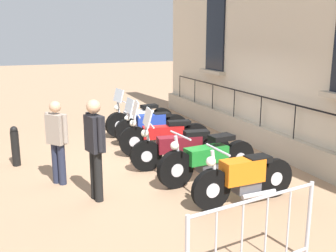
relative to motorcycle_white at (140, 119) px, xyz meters
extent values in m
plane|color=#9E7A5B|center=(-0.03, 2.52, -0.43)|extent=(60.00, 60.00, 0.00)
cube|color=beige|center=(-2.72, 2.52, 2.69)|extent=(0.60, 11.95, 6.24)
cube|color=#B1A48F|center=(-2.34, 2.52, -0.14)|extent=(0.20, 11.95, 0.58)
cube|color=black|center=(-2.40, -0.11, 2.40)|extent=(0.06, 1.07, 2.19)
cube|color=#BCAE97|center=(-2.32, -0.11, 1.25)|extent=(0.24, 1.27, 0.10)
cube|color=black|center=(-2.30, 2.52, 0.89)|extent=(0.03, 10.04, 0.03)
cylinder|color=black|center=(-2.30, -2.50, 0.52)|extent=(0.02, 0.02, 0.74)
cylinder|color=black|center=(-2.30, -1.24, 0.52)|extent=(0.02, 0.02, 0.74)
cylinder|color=black|center=(-2.30, 0.01, 0.52)|extent=(0.02, 0.02, 0.74)
cylinder|color=black|center=(-2.30, 1.27, 0.52)|extent=(0.02, 0.02, 0.74)
cylinder|color=black|center=(-2.30, 2.52, 0.52)|extent=(0.02, 0.02, 0.74)
cylinder|color=black|center=(-2.30, 3.77, 0.52)|extent=(0.02, 0.02, 0.74)
cylinder|color=black|center=(0.66, 0.09, -0.08)|extent=(0.71, 0.25, 0.70)
cylinder|color=silver|center=(0.66, 0.09, -0.08)|extent=(0.27, 0.21, 0.24)
cylinder|color=black|center=(-0.70, -0.11, -0.08)|extent=(0.71, 0.25, 0.70)
cylinder|color=silver|center=(-0.70, -0.11, -0.08)|extent=(0.27, 0.21, 0.24)
cube|color=silver|center=(0.03, 0.00, 0.11)|extent=(0.86, 0.40, 0.30)
cube|color=#4C4C51|center=(-0.07, -0.01, -0.12)|extent=(0.53, 0.29, 0.24)
cube|color=black|center=(-0.31, -0.05, 0.34)|extent=(0.50, 0.32, 0.10)
cylinder|color=silver|center=(0.61, 0.09, 0.25)|extent=(0.17, 0.08, 0.67)
cylinder|color=silver|center=(0.56, 0.08, 0.58)|extent=(0.13, 0.61, 0.04)
sphere|color=white|center=(0.68, 0.10, 0.40)|extent=(0.16, 0.16, 0.16)
cylinder|color=silver|center=(-0.25, 0.12, -0.24)|extent=(0.75, 0.19, 0.08)
cube|color=silver|center=(0.62, 0.09, 0.73)|extent=(0.19, 0.52, 0.36)
cylinder|color=black|center=(0.61, 0.96, -0.08)|extent=(0.70, 0.15, 0.70)
cylinder|color=silver|center=(0.61, 0.96, -0.08)|extent=(0.25, 0.16, 0.24)
cylinder|color=black|center=(-0.70, 0.93, -0.08)|extent=(0.70, 0.15, 0.70)
cylinder|color=silver|center=(-0.70, 0.93, -0.08)|extent=(0.25, 0.16, 0.24)
cube|color=#1E389E|center=(0.00, 0.95, 0.14)|extent=(0.77, 0.31, 0.36)
cube|color=#4C4C51|center=(-0.10, 0.94, -0.12)|extent=(0.46, 0.24, 0.24)
cube|color=black|center=(-0.31, 0.94, 0.29)|extent=(0.43, 0.27, 0.10)
cylinder|color=silver|center=(0.56, 0.96, 0.18)|extent=(0.16, 0.06, 0.54)
cylinder|color=silver|center=(0.51, 0.96, 0.45)|extent=(0.05, 0.64, 0.04)
sphere|color=white|center=(0.63, 0.96, 0.27)|extent=(0.16, 0.16, 0.16)
cylinder|color=silver|center=(-0.24, 1.10, -0.24)|extent=(0.69, 0.09, 0.08)
cube|color=silver|center=(0.57, 0.96, 0.60)|extent=(0.13, 0.53, 0.36)
cylinder|color=black|center=(0.74, 1.94, -0.07)|extent=(0.73, 0.22, 0.72)
cylinder|color=silver|center=(0.74, 1.94, -0.07)|extent=(0.27, 0.17, 0.25)
cylinder|color=black|center=(-0.71, 2.18, -0.07)|extent=(0.73, 0.22, 0.72)
cylinder|color=silver|center=(-0.71, 2.18, -0.07)|extent=(0.27, 0.17, 0.25)
cube|color=red|center=(0.07, 2.05, 0.11)|extent=(0.98, 0.41, 0.29)
cube|color=#4C4C51|center=(-0.03, 2.07, -0.11)|extent=(0.60, 0.29, 0.25)
cube|color=black|center=(-0.31, 2.11, 0.32)|extent=(0.56, 0.31, 0.10)
cylinder|color=silver|center=(0.69, 1.95, 0.24)|extent=(0.17, 0.08, 0.62)
cylinder|color=silver|center=(0.64, 1.96, 0.54)|extent=(0.13, 0.56, 0.04)
sphere|color=white|center=(0.76, 1.94, 0.36)|extent=(0.16, 0.16, 0.16)
cylinder|color=silver|center=(-0.20, 2.24, -0.23)|extent=(0.86, 0.22, 0.08)
cube|color=silver|center=(0.70, 1.95, 0.69)|extent=(0.19, 0.47, 0.36)
cylinder|color=black|center=(0.81, 3.01, -0.10)|extent=(0.67, 0.19, 0.66)
cylinder|color=silver|center=(0.81, 3.01, -0.10)|extent=(0.25, 0.15, 0.23)
cylinder|color=black|center=(-0.71, 3.21, -0.10)|extent=(0.67, 0.19, 0.66)
cylinder|color=silver|center=(-0.71, 3.21, -0.10)|extent=(0.25, 0.15, 0.23)
cube|color=maroon|center=(0.10, 3.11, 0.11)|extent=(0.96, 0.41, 0.33)
cube|color=#4C4C51|center=(0.00, 3.12, -0.13)|extent=(0.58, 0.30, 0.23)
cube|color=black|center=(-0.27, 3.15, 0.32)|extent=(0.55, 0.33, 0.10)
cylinder|color=silver|center=(0.76, 3.02, 0.23)|extent=(0.17, 0.08, 0.67)
cylinder|color=silver|center=(0.71, 3.03, 0.57)|extent=(0.12, 0.64, 0.04)
sphere|color=white|center=(0.83, 3.01, 0.39)|extent=(0.16, 0.16, 0.16)
cylinder|color=silver|center=(-0.16, 3.30, -0.25)|extent=(0.84, 0.19, 0.08)
cube|color=silver|center=(0.77, 3.02, 0.72)|extent=(0.19, 0.53, 0.36)
cylinder|color=black|center=(0.60, 4.09, -0.07)|extent=(0.73, 0.21, 0.72)
cylinder|color=silver|center=(0.60, 4.09, -0.07)|extent=(0.27, 0.18, 0.25)
cylinder|color=black|center=(-0.85, 3.92, -0.07)|extent=(0.73, 0.21, 0.72)
cylinder|color=silver|center=(-0.85, 3.92, -0.07)|extent=(0.27, 0.18, 0.25)
cube|color=#1E842D|center=(-0.07, 4.01, 0.12)|extent=(0.88, 0.42, 0.30)
cube|color=#4C4C51|center=(-0.17, 4.00, -0.11)|extent=(0.53, 0.32, 0.25)
cube|color=black|center=(-0.42, 3.97, 0.41)|extent=(0.50, 0.35, 0.10)
cylinder|color=silver|center=(0.55, 4.09, 0.25)|extent=(0.17, 0.08, 0.65)
cylinder|color=silver|center=(0.50, 4.08, 0.57)|extent=(0.12, 0.72, 0.04)
sphere|color=white|center=(0.62, 4.10, 0.39)|extent=(0.16, 0.16, 0.16)
cylinder|color=silver|center=(-0.35, 4.16, -0.23)|extent=(0.76, 0.17, 0.08)
cylinder|color=black|center=(0.42, 5.17, -0.08)|extent=(0.70, 0.14, 0.69)
cylinder|color=silver|center=(0.42, 5.17, -0.08)|extent=(0.25, 0.13, 0.24)
cylinder|color=black|center=(-0.86, 5.10, -0.08)|extent=(0.70, 0.14, 0.69)
cylinder|color=silver|center=(-0.86, 5.10, -0.08)|extent=(0.25, 0.13, 0.24)
cube|color=orange|center=(-0.17, 5.14, 0.15)|extent=(0.75, 0.35, 0.39)
cube|color=#4C4C51|center=(-0.27, 5.13, -0.12)|extent=(0.45, 0.28, 0.24)
cube|color=black|center=(-0.48, 5.12, 0.32)|extent=(0.43, 0.31, 0.10)
cylinder|color=silver|center=(0.37, 5.17, 0.25)|extent=(0.16, 0.07, 0.67)
cylinder|color=silver|center=(0.32, 5.16, 0.58)|extent=(0.07, 0.70, 0.04)
sphere|color=white|center=(0.44, 5.17, 0.40)|extent=(0.16, 0.16, 0.16)
cylinder|color=silver|center=(-0.41, 5.30, -0.24)|extent=(0.66, 0.11, 0.08)
cylinder|color=#B7B7BF|center=(-0.03, 6.92, 0.09)|extent=(0.05, 0.05, 1.05)
cylinder|color=#B7B7BF|center=(0.86, 7.06, 0.59)|extent=(1.79, 0.31, 0.04)
cylinder|color=#B7B7BF|center=(0.32, 6.97, 0.17)|extent=(0.02, 0.02, 0.87)
cylinder|color=#B7B7BF|center=(0.68, 7.03, 0.17)|extent=(0.02, 0.02, 0.87)
cylinder|color=#B7B7BF|center=(1.04, 7.08, 0.17)|extent=(0.02, 0.02, 0.87)
cylinder|color=#B7B7BF|center=(1.40, 7.14, 0.17)|extent=(0.02, 0.02, 0.87)
cylinder|color=black|center=(3.33, 1.65, -0.05)|extent=(0.17, 0.17, 0.77)
sphere|color=black|center=(3.33, 1.65, 0.37)|extent=(0.15, 0.15, 0.15)
cylinder|color=#23283D|center=(2.53, 3.14, -0.03)|extent=(0.14, 0.14, 0.80)
cylinder|color=#23283D|center=(2.63, 3.02, -0.03)|extent=(0.14, 0.14, 0.80)
cube|color=gray|center=(2.58, 3.08, 0.65)|extent=(0.40, 0.42, 0.56)
sphere|color=tan|center=(2.58, 3.08, 1.07)|extent=(0.22, 0.22, 0.22)
cylinder|color=gray|center=(2.44, 3.25, 0.67)|extent=(0.09, 0.09, 0.54)
cylinder|color=gray|center=(2.72, 2.91, 0.67)|extent=(0.09, 0.09, 0.54)
cylinder|color=black|center=(2.09, 4.02, 0.01)|extent=(0.14, 0.14, 0.87)
cylinder|color=black|center=(2.05, 4.17, 0.01)|extent=(0.14, 0.14, 0.87)
cube|color=black|center=(2.07, 4.09, 0.75)|extent=(0.30, 0.40, 0.62)
sphere|color=tan|center=(2.07, 4.09, 1.21)|extent=(0.24, 0.24, 0.24)
cylinder|color=black|center=(2.12, 3.88, 0.78)|extent=(0.09, 0.09, 0.59)
cylinder|color=black|center=(2.01, 4.31, 0.78)|extent=(0.09, 0.09, 0.59)
camera|label=1|loc=(3.27, 10.51, 2.39)|focal=42.40mm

